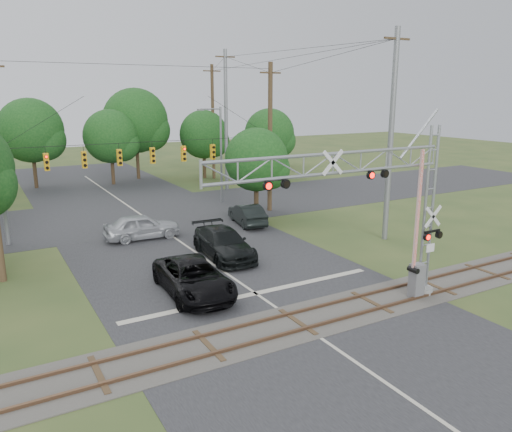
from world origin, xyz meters
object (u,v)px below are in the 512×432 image
crossing_gantry (374,201)px  streetlight (219,150)px  traffic_signal_span (164,146)px  pickup_black (194,278)px  sedan_silver (142,226)px  car_dark (224,243)px

crossing_gantry → streetlight: 23.74m
traffic_signal_span → pickup_black: size_ratio=3.38×
crossing_gantry → sedan_silver: crossing_gantry is taller
crossing_gantry → pickup_black: bearing=138.2°
car_dark → streetlight: 15.69m
car_dark → streetlight: bearing=69.2°
pickup_black → sedan_silver: sedan_silver is taller
traffic_signal_span → sedan_silver: (-2.74, -2.85, -4.78)m
pickup_black → car_dark: car_dark is taller
pickup_black → sedan_silver: (0.66, 10.21, 0.02)m
crossing_gantry → pickup_black: crossing_gantry is taller
traffic_signal_span → sedan_silver: traffic_signal_span is taller
crossing_gantry → sedan_silver: (-5.29, 15.52, -4.03)m
car_dark → streetlight: size_ratio=0.70×
sedan_silver → streetlight: 12.78m
pickup_black → sedan_silver: bearing=89.3°
crossing_gantry → sedan_silver: size_ratio=2.43×
car_dark → pickup_black: bearing=-126.5°
sedan_silver → streetlight: (9.36, 7.87, 3.72)m
traffic_signal_span → streetlight: size_ratio=2.38×
traffic_signal_span → car_dark: 10.03m
crossing_gantry → car_dark: crossing_gantry is taller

